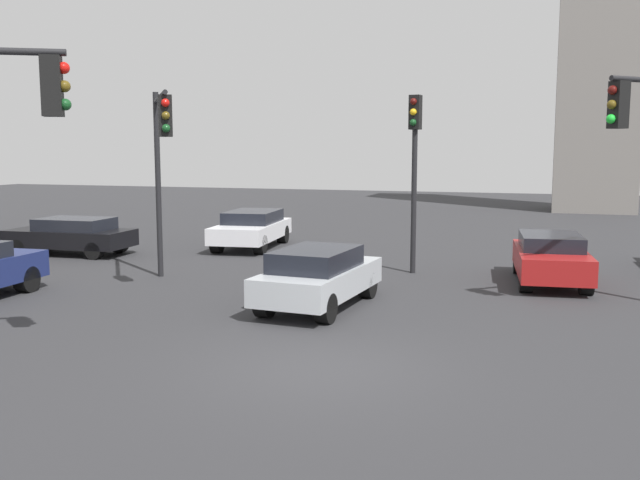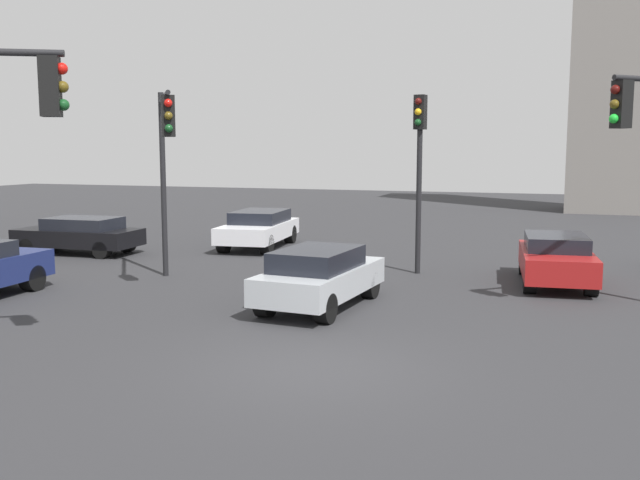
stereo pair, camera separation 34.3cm
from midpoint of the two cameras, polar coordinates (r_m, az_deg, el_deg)
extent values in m
plane|color=#2D2D30|center=(12.24, 0.37, -10.33)|extent=(100.69, 100.69, 0.00)
cube|color=black|center=(12.85, -20.31, 11.58)|extent=(0.43, 0.43, 1.00)
sphere|color=red|center=(12.84, -19.47, 12.97)|extent=(0.20, 0.20, 0.20)
sphere|color=#594714|center=(12.81, -19.41, 11.64)|extent=(0.20, 0.20, 0.20)
sphere|color=#14471E|center=(12.79, -19.35, 10.30)|extent=(0.20, 0.20, 0.20)
cylinder|color=black|center=(21.15, 8.49, 4.40)|extent=(0.16, 0.16, 5.29)
cube|color=black|center=(21.14, 8.61, 10.21)|extent=(0.36, 0.36, 1.00)
sphere|color=#4C0F0C|center=(20.97, 8.44, 11.06)|extent=(0.20, 0.20, 0.20)
sphere|color=yellow|center=(20.95, 8.43, 10.24)|extent=(0.20, 0.20, 0.20)
sphere|color=#14471E|center=(20.94, 8.41, 9.42)|extent=(0.20, 0.20, 0.20)
cube|color=black|center=(16.44, 23.82, 10.03)|extent=(0.45, 0.45, 1.00)
sphere|color=#4C0F0C|center=(16.31, 23.39, 11.13)|extent=(0.20, 0.20, 0.20)
sphere|color=#594714|center=(16.29, 23.34, 10.08)|extent=(0.20, 0.20, 0.20)
sphere|color=green|center=(16.28, 23.28, 9.03)|extent=(0.20, 0.20, 0.20)
cylinder|color=black|center=(20.98, -12.13, 4.34)|extent=(0.16, 0.16, 5.33)
cylinder|color=black|center=(19.22, -12.02, 11.24)|extent=(2.12, 2.99, 0.12)
cube|color=black|center=(17.67, -11.67, 9.82)|extent=(0.45, 0.45, 1.00)
sphere|color=red|center=(17.49, -11.66, 10.83)|extent=(0.20, 0.20, 0.20)
sphere|color=#594714|center=(17.47, -11.63, 9.85)|extent=(0.20, 0.20, 0.20)
sphere|color=#14471E|center=(17.46, -11.60, 8.86)|extent=(0.20, 0.20, 0.20)
cube|color=black|center=(26.51, -18.65, 0.22)|extent=(4.45, 2.13, 0.59)
cube|color=black|center=(26.33, -18.31, 1.25)|extent=(2.53, 1.80, 0.46)
cylinder|color=black|center=(26.81, -22.18, -0.49)|extent=(0.61, 0.37, 0.59)
cylinder|color=black|center=(28.04, -20.20, -0.08)|extent=(0.61, 0.37, 0.59)
cylinder|color=black|center=(25.08, -16.87, -0.77)|extent=(0.61, 0.37, 0.59)
cylinder|color=black|center=(26.38, -15.01, -0.32)|extent=(0.61, 0.37, 0.59)
cube|color=#ADB2B7|center=(16.62, 0.65, -3.29)|extent=(2.08, 4.29, 0.62)
cube|color=black|center=(16.34, 0.37, -1.60)|extent=(1.73, 2.44, 0.51)
cylinder|color=black|center=(18.24, 0.30, -3.32)|extent=(0.37, 0.69, 0.67)
cylinder|color=black|center=(17.72, 4.61, -3.66)|extent=(0.37, 0.69, 0.67)
cylinder|color=black|center=(15.73, -3.82, -5.07)|extent=(0.37, 0.69, 0.67)
cylinder|color=black|center=(15.13, 1.08, -5.56)|extent=(0.37, 0.69, 0.67)
cube|color=maroon|center=(20.48, 19.04, -1.69)|extent=(2.23, 4.33, 0.66)
cube|color=black|center=(20.62, 19.05, -0.21)|extent=(1.83, 2.48, 0.44)
cylinder|color=black|center=(19.24, 21.61, -3.38)|extent=(0.39, 0.63, 0.60)
cylinder|color=black|center=(19.08, 17.15, -3.27)|extent=(0.39, 0.63, 0.60)
cylinder|color=black|center=(22.01, 20.60, -2.03)|extent=(0.39, 0.63, 0.60)
cylinder|color=black|center=(21.87, 16.71, -1.92)|extent=(0.39, 0.63, 0.60)
cylinder|color=black|center=(20.00, -21.86, -2.88)|extent=(0.39, 0.70, 0.68)
cube|color=silver|center=(26.69, -4.65, 0.76)|extent=(2.46, 4.80, 0.59)
cube|color=black|center=(26.86, -4.51, 1.88)|extent=(2.01, 2.76, 0.48)
cylinder|color=black|center=(25.01, -3.97, -0.37)|extent=(0.43, 0.74, 0.70)
cylinder|color=black|center=(25.52, -7.44, -0.25)|extent=(0.43, 0.74, 0.70)
cylinder|color=black|center=(28.00, -2.09, 0.48)|extent=(0.43, 0.74, 0.70)
cylinder|color=black|center=(28.46, -5.23, 0.57)|extent=(0.43, 0.74, 0.70)
cube|color=gray|center=(46.02, 23.01, 16.54)|extent=(4.64, 4.64, 22.97)
camera|label=1|loc=(0.17, -89.35, 0.08)|focal=39.46mm
camera|label=2|loc=(0.17, 90.65, -0.08)|focal=39.46mm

